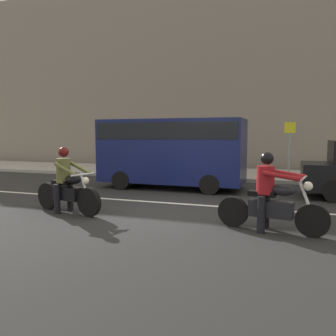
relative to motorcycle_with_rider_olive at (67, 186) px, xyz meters
The scene contains 8 objects.
ground_plane 2.64m from the motorcycle_with_rider_olive, 22.95° to the left, with size 80.00×80.00×0.00m, color #242424.
sidewalk_slab 9.32m from the motorcycle_with_rider_olive, 75.32° to the left, with size 40.00×4.40×0.14m, color #99968E.
building_facade 13.47m from the motorcycle_with_rider_olive, 79.24° to the left, with size 40.00×1.40×10.69m, color slate.
lane_marking_stripe 2.72m from the motorcycle_with_rider_olive, 45.92° to the left, with size 18.00×0.14×0.01m, color silver.
motorcycle_with_rider_olive is the anchor object (origin of this frame).
motorcycle_with_rider_crimson 4.76m from the motorcycle_with_rider_olive, ahead, with size 2.14×0.75×1.56m.
parked_van_navy 4.70m from the motorcycle_with_rider_olive, 75.08° to the left, with size 5.01×1.96×2.42m.
street_sign_post 9.57m from the motorcycle_with_rider_olive, 57.45° to the left, with size 0.44×0.08×2.30m.
Camera 1 is at (2.66, -7.97, 1.90)m, focal length 36.61 mm.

